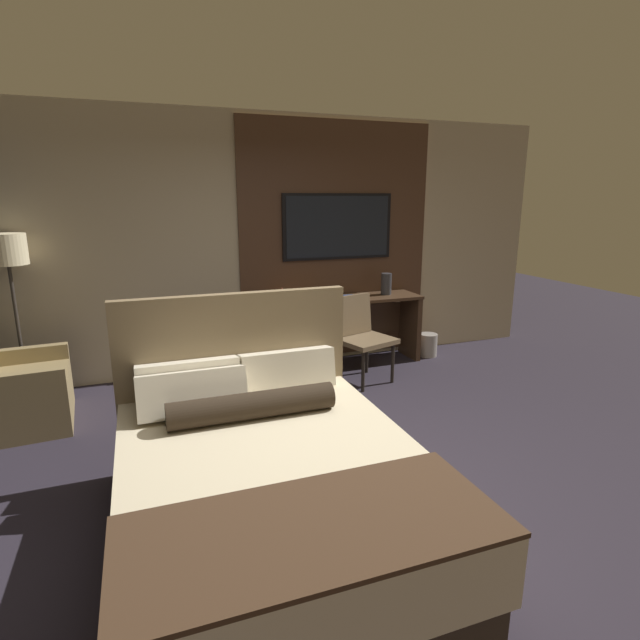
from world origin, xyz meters
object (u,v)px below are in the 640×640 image
at_px(tv, 338,227).
at_px(armchair_by_window, 13,396).
at_px(waste_bin, 428,345).
at_px(floor_lamp, 8,263).
at_px(vase_tall, 386,284).
at_px(desk_chair, 359,331).
at_px(desk, 343,319).
at_px(book, 346,297).
at_px(vase_short, 282,294).
at_px(bed, 268,480).

distance_m(tv, armchair_by_window, 3.61).
relative_size(tv, waste_bin, 4.73).
height_order(floor_lamp, vase_tall, floor_lamp).
distance_m(tv, desk_chair, 1.29).
bearing_deg(armchair_by_window, waste_bin, -88.42).
bearing_deg(waste_bin, desk_chair, -158.53).
relative_size(desk, book, 7.39).
bearing_deg(vase_short, waste_bin, -4.37).
distance_m(floor_lamp, vase_tall, 3.86).
bearing_deg(bed, vase_tall, 51.62).
relative_size(armchair_by_window, vase_tall, 3.68).
height_order(armchair_by_window, vase_tall, vase_tall).
xyz_separation_m(armchair_by_window, floor_lamp, (-0.02, 0.60, 1.06)).
distance_m(desk, tv, 1.07).
bearing_deg(bed, vase_short, 72.37).
bearing_deg(vase_short, tv, 12.69).
bearing_deg(waste_bin, floor_lamp, 178.41).
bearing_deg(desk_chair, vase_short, 121.48).
height_order(desk, tv, tv).
bearing_deg(vase_tall, desk, 178.72).
height_order(vase_short, book, vase_short).
xyz_separation_m(tv, vase_short, (-0.72, -0.16, -0.71)).
height_order(desk_chair, waste_bin, desk_chair).
bearing_deg(armchair_by_window, desk, -84.52).
distance_m(desk_chair, floor_lamp, 3.39).
distance_m(bed, tv, 3.53).
bearing_deg(armchair_by_window, vase_tall, -86.11).
bearing_deg(tv, book, -90.36).
xyz_separation_m(desk, armchair_by_window, (-3.28, -0.59, -0.26)).
bearing_deg(bed, floor_lamp, 122.11).
height_order(desk_chair, vase_tall, vase_tall).
xyz_separation_m(tv, waste_bin, (1.09, -0.30, -1.44)).
bearing_deg(book, vase_tall, 6.91).
relative_size(desk, floor_lamp, 1.12).
xyz_separation_m(desk_chair, book, (0.05, 0.48, 0.27)).
bearing_deg(waste_bin, bed, -135.99).
distance_m(bed, desk, 3.14).
xyz_separation_m(book, waste_bin, (1.09, -0.03, -0.67)).
bearing_deg(waste_bin, vase_tall, 170.27).
xyz_separation_m(floor_lamp, vase_short, (2.57, 0.02, -0.46)).
xyz_separation_m(armchair_by_window, vase_short, (2.55, 0.62, 0.60)).
bearing_deg(desk, vase_tall, -1.28).
relative_size(tv, desk_chair, 1.46).
xyz_separation_m(desk, vase_short, (-0.72, 0.03, 0.34)).
height_order(tv, waste_bin, tv).
relative_size(desk, desk_chair, 1.98).
height_order(desk, floor_lamp, floor_lamp).
bearing_deg(armchair_by_window, vase_short, -81.05).
distance_m(bed, vase_tall, 3.48).
xyz_separation_m(desk, tv, (0.00, 0.19, 1.05)).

